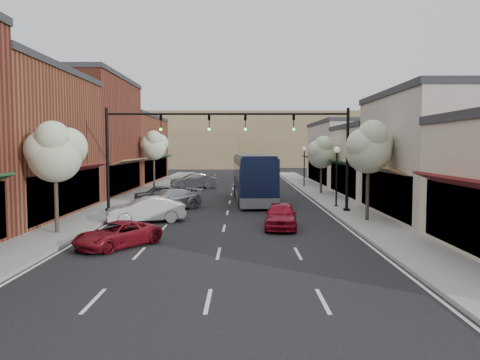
{
  "coord_description": "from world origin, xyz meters",
  "views": [
    {
      "loc": [
        0.97,
        -23.14,
        4.43
      ],
      "look_at": [
        0.84,
        8.17,
        2.2
      ],
      "focal_mm": 35.0,
      "sensor_mm": 36.0,
      "label": 1
    }
  ],
  "objects_px": {
    "tree_left_far": "(154,145)",
    "parked_car_e": "(193,181)",
    "tree_left_near": "(55,151)",
    "signal_mast_right": "(312,144)",
    "parked_car_d": "(158,193)",
    "tree_right_near": "(369,146)",
    "red_hatchback": "(281,215)",
    "parked_car_a": "(117,235)",
    "lamp_post_far": "(304,160)",
    "parked_car_b": "(146,210)",
    "tree_right_far": "(322,152)",
    "lamp_post_near": "(337,167)",
    "coach_bus": "(253,177)",
    "parked_car_c": "(168,200)",
    "signal_mast_left": "(143,144)"
  },
  "relations": [
    {
      "from": "tree_left_far",
      "to": "parked_car_e",
      "type": "height_order",
      "value": "tree_left_far"
    },
    {
      "from": "tree_left_near",
      "to": "tree_left_far",
      "type": "distance_m",
      "value": 26.0
    },
    {
      "from": "signal_mast_right",
      "to": "parked_car_d",
      "type": "distance_m",
      "value": 13.82
    },
    {
      "from": "tree_right_near",
      "to": "red_hatchback",
      "type": "distance_m",
      "value": 6.74
    },
    {
      "from": "tree_right_near",
      "to": "parked_car_a",
      "type": "height_order",
      "value": "tree_right_near"
    },
    {
      "from": "signal_mast_right",
      "to": "lamp_post_far",
      "type": "height_order",
      "value": "signal_mast_right"
    },
    {
      "from": "tree_right_near",
      "to": "tree_left_near",
      "type": "height_order",
      "value": "tree_right_near"
    },
    {
      "from": "tree_right_near",
      "to": "parked_car_b",
      "type": "relative_size",
      "value": 1.32
    },
    {
      "from": "tree_right_far",
      "to": "lamp_post_near",
      "type": "distance_m",
      "value": 9.51
    },
    {
      "from": "parked_car_a",
      "to": "parked_car_d",
      "type": "xyz_separation_m",
      "value": [
        -1.34,
        17.39,
        0.09
      ]
    },
    {
      "from": "lamp_post_far",
      "to": "lamp_post_near",
      "type": "bearing_deg",
      "value": -90.0
    },
    {
      "from": "lamp_post_near",
      "to": "coach_bus",
      "type": "distance_m",
      "value": 7.28
    },
    {
      "from": "tree_right_far",
      "to": "tree_left_near",
      "type": "relative_size",
      "value": 0.95
    },
    {
      "from": "tree_left_near",
      "to": "parked_car_c",
      "type": "xyz_separation_m",
      "value": [
        4.05,
        9.45,
        -3.49
      ]
    },
    {
      "from": "tree_right_far",
      "to": "parked_car_b",
      "type": "xyz_separation_m",
      "value": [
        -13.0,
        -15.94,
        -3.25
      ]
    },
    {
      "from": "parked_car_a",
      "to": "parked_car_d",
      "type": "relative_size",
      "value": 1.06
    },
    {
      "from": "signal_mast_right",
      "to": "tree_right_far",
      "type": "relative_size",
      "value": 1.51
    },
    {
      "from": "tree_right_near",
      "to": "red_hatchback",
      "type": "xyz_separation_m",
      "value": [
        -5.26,
        -1.93,
        -3.74
      ]
    },
    {
      "from": "parked_car_d",
      "to": "tree_right_near",
      "type": "bearing_deg",
      "value": 39.39
    },
    {
      "from": "signal_mast_left",
      "to": "parked_car_b",
      "type": "bearing_deg",
      "value": -76.44
    },
    {
      "from": "tree_left_far",
      "to": "parked_car_a",
      "type": "height_order",
      "value": "tree_left_far"
    },
    {
      "from": "coach_bus",
      "to": "tree_left_near",
      "type": "bearing_deg",
      "value": -127.75
    },
    {
      "from": "tree_left_far",
      "to": "signal_mast_right",
      "type": "bearing_deg",
      "value": -52.29
    },
    {
      "from": "coach_bus",
      "to": "parked_car_e",
      "type": "bearing_deg",
      "value": 114.03
    },
    {
      "from": "tree_left_far",
      "to": "parked_car_c",
      "type": "height_order",
      "value": "tree_left_far"
    },
    {
      "from": "signal_mast_right",
      "to": "tree_left_near",
      "type": "xyz_separation_m",
      "value": [
        -13.87,
        -8.05,
        -0.4
      ]
    },
    {
      "from": "signal_mast_right",
      "to": "parked_car_c",
      "type": "bearing_deg",
      "value": 171.89
    },
    {
      "from": "signal_mast_left",
      "to": "tree_left_near",
      "type": "relative_size",
      "value": 1.44
    },
    {
      "from": "tree_left_near",
      "to": "tree_left_far",
      "type": "bearing_deg",
      "value": 90.0
    },
    {
      "from": "tree_left_far",
      "to": "parked_car_b",
      "type": "bearing_deg",
      "value": -80.69
    },
    {
      "from": "tree_right_far",
      "to": "parked_car_d",
      "type": "relative_size",
      "value": 1.41
    },
    {
      "from": "parked_car_b",
      "to": "tree_right_near",
      "type": "bearing_deg",
      "value": 70.85
    },
    {
      "from": "tree_left_far",
      "to": "lamp_post_far",
      "type": "bearing_deg",
      "value": 7.3
    },
    {
      "from": "tree_left_near",
      "to": "parked_car_e",
      "type": "height_order",
      "value": "tree_left_near"
    },
    {
      "from": "tree_left_near",
      "to": "coach_bus",
      "type": "bearing_deg",
      "value": 55.36
    },
    {
      "from": "signal_mast_left",
      "to": "tree_right_near",
      "type": "xyz_separation_m",
      "value": [
        13.97,
        -4.05,
        -0.17
      ]
    },
    {
      "from": "parked_car_a",
      "to": "tree_right_far",
      "type": "bearing_deg",
      "value": 96.25
    },
    {
      "from": "signal_mast_left",
      "to": "red_hatchback",
      "type": "distance_m",
      "value": 11.26
    },
    {
      "from": "parked_car_c",
      "to": "tree_right_far",
      "type": "bearing_deg",
      "value": 86.13
    },
    {
      "from": "parked_car_b",
      "to": "tree_left_near",
      "type": "bearing_deg",
      "value": -60.4
    },
    {
      "from": "tree_left_far",
      "to": "lamp_post_near",
      "type": "relative_size",
      "value": 1.38
    },
    {
      "from": "red_hatchback",
      "to": "parked_car_b",
      "type": "relative_size",
      "value": 0.93
    },
    {
      "from": "coach_bus",
      "to": "parked_car_e",
      "type": "xyz_separation_m",
      "value": [
        -6.07,
        11.84,
        -1.18
      ]
    },
    {
      "from": "lamp_post_near",
      "to": "parked_car_a",
      "type": "height_order",
      "value": "lamp_post_near"
    },
    {
      "from": "tree_left_near",
      "to": "parked_car_c",
      "type": "distance_m",
      "value": 10.86
    },
    {
      "from": "parked_car_a",
      "to": "parked_car_b",
      "type": "distance_m",
      "value": 6.81
    },
    {
      "from": "tree_right_near",
      "to": "tree_right_far",
      "type": "relative_size",
      "value": 1.1
    },
    {
      "from": "red_hatchback",
      "to": "parked_car_e",
      "type": "relative_size",
      "value": 0.87
    },
    {
      "from": "red_hatchback",
      "to": "parked_car_a",
      "type": "xyz_separation_m",
      "value": [
        -7.61,
        -4.81,
        -0.15
      ]
    },
    {
      "from": "parked_car_a",
      "to": "tree_right_near",
      "type": "bearing_deg",
      "value": 63.41
    }
  ]
}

